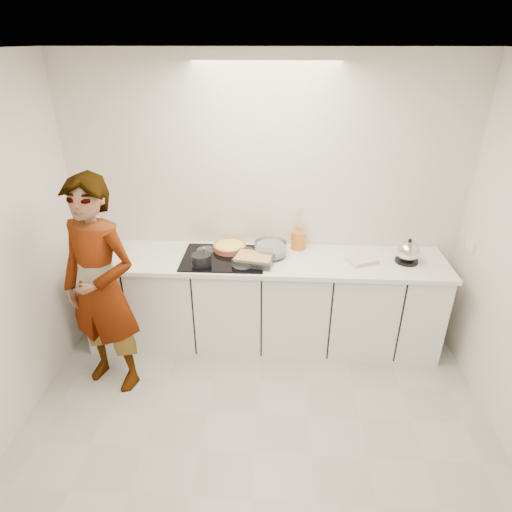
# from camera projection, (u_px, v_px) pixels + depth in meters

# --- Properties ---
(floor) EXTENTS (3.60, 3.20, 0.00)m
(floor) POSITION_uv_depth(u_px,v_px,m) (255.00, 453.00, 3.07)
(floor) COLOR #AEADA5
(floor) RESTS_ON ground
(ceiling) EXTENTS (3.60, 3.20, 0.00)m
(ceiling) POSITION_uv_depth(u_px,v_px,m) (254.00, 51.00, 1.89)
(ceiling) COLOR white
(ceiling) RESTS_ON wall_back
(wall_back) EXTENTS (3.60, 0.00, 2.60)m
(wall_back) POSITION_uv_depth(u_px,v_px,m) (265.00, 205.00, 3.90)
(wall_back) COLOR silver
(wall_back) RESTS_ON ground
(base_cabinets) EXTENTS (3.20, 0.58, 0.87)m
(base_cabinets) POSITION_uv_depth(u_px,v_px,m) (263.00, 303.00, 4.01)
(base_cabinets) COLOR white
(base_cabinets) RESTS_ON floor
(countertop) EXTENTS (3.24, 0.64, 0.04)m
(countertop) POSITION_uv_depth(u_px,v_px,m) (263.00, 260.00, 3.80)
(countertop) COLOR white
(countertop) RESTS_ON base_cabinets
(hob) EXTENTS (0.72, 0.54, 0.01)m
(hob) POSITION_uv_depth(u_px,v_px,m) (224.00, 258.00, 3.79)
(hob) COLOR black
(hob) RESTS_ON countertop
(tart_dish) EXTENTS (0.40, 0.40, 0.05)m
(tart_dish) POSITION_uv_depth(u_px,v_px,m) (230.00, 247.00, 3.91)
(tart_dish) COLOR #B25A34
(tart_dish) RESTS_ON hob
(saucepan) EXTENTS (0.19, 0.19, 0.16)m
(saucepan) POSITION_uv_depth(u_px,v_px,m) (201.00, 259.00, 3.65)
(saucepan) COLOR black
(saucepan) RESTS_ON hob
(baking_dish) EXTENTS (0.37, 0.30, 0.06)m
(baking_dish) POSITION_uv_depth(u_px,v_px,m) (254.00, 259.00, 3.68)
(baking_dish) COLOR silver
(baking_dish) RESTS_ON hob
(mixing_bowl) EXTENTS (0.33, 0.33, 0.13)m
(mixing_bowl) POSITION_uv_depth(u_px,v_px,m) (270.00, 249.00, 3.82)
(mixing_bowl) COLOR silver
(mixing_bowl) RESTS_ON countertop
(tea_towel) EXTENTS (0.29, 0.26, 0.04)m
(tea_towel) POSITION_uv_depth(u_px,v_px,m) (362.00, 260.00, 3.72)
(tea_towel) COLOR white
(tea_towel) RESTS_ON countertop
(kettle) EXTENTS (0.23, 0.23, 0.22)m
(kettle) POSITION_uv_depth(u_px,v_px,m) (408.00, 252.00, 3.69)
(kettle) COLOR black
(kettle) RESTS_ON countertop
(utensil_crock) EXTENTS (0.17, 0.17, 0.17)m
(utensil_crock) POSITION_uv_depth(u_px,v_px,m) (298.00, 240.00, 3.94)
(utensil_crock) COLOR orange
(utensil_crock) RESTS_ON countertop
(cook) EXTENTS (0.77, 0.62, 1.82)m
(cook) POSITION_uv_depth(u_px,v_px,m) (101.00, 289.00, 3.33)
(cook) COLOR white
(cook) RESTS_ON floor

